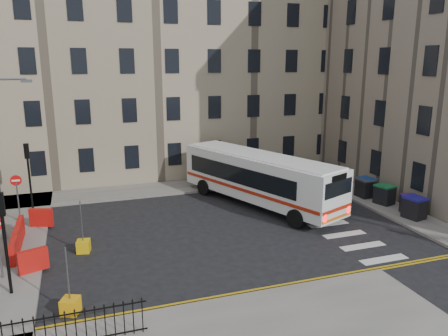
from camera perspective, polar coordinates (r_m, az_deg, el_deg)
ground at (r=24.84m, az=4.03°, el=-7.45°), size 120.00×120.00×0.00m
pavement_north at (r=31.35m, az=-12.41°, el=-3.07°), size 36.00×3.20×0.15m
pavement_east at (r=32.35m, az=16.09°, el=-2.76°), size 2.40×26.00×0.15m
terrace_north at (r=36.86m, az=-15.99°, el=12.69°), size 38.30×10.80×17.20m
traffic_light_nw at (r=28.60m, az=-24.20°, el=0.21°), size 0.28×0.22×4.10m
traffic_light_sw at (r=18.57m, az=-26.87°, el=-6.98°), size 0.28×0.22×4.10m
no_entry_north at (r=26.92m, az=-25.44°, el=-2.46°), size 0.60×0.08×3.00m
roadworks_barriers at (r=23.49m, az=-24.49°, el=-8.29°), size 1.66×6.26×1.00m
bus at (r=27.74m, az=4.58°, el=-1.14°), size 6.92×11.96×3.22m
wheelie_bin_a at (r=27.52m, az=23.62°, el=-4.75°), size 1.21×1.33×1.26m
wheelie_bin_b at (r=28.19m, az=23.12°, el=-4.41°), size 1.14×1.23×1.13m
wheelie_bin_c at (r=29.56m, az=20.23°, el=-3.24°), size 1.23×1.33×1.22m
wheelie_bin_d at (r=30.63m, az=17.96°, el=-2.45°), size 1.03×1.17×1.24m
wheelie_bin_e at (r=30.81m, az=18.06°, el=-2.36°), size 1.16×1.28×1.25m
bollard_yellow at (r=22.43m, az=-17.88°, el=-9.69°), size 0.70×0.70×0.60m
bollard_chevron at (r=17.60m, az=-19.41°, el=-16.62°), size 0.79×0.79×0.60m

